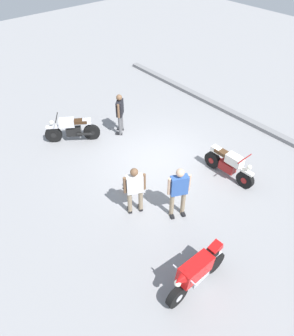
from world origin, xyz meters
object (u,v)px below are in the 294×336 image
motorcycle_red_sportbike (197,271)px  traffic_cone (130,183)px  person_in_black_shirt (120,112)px  person_in_blue_shirt (179,189)px  motorcycle_silver_cruiser (72,129)px  motorcycle_cream_vintage (229,165)px  person_in_white_shirt (135,188)px

motorcycle_red_sportbike → traffic_cone: bearing=-105.4°
person_in_black_shirt → person_in_blue_shirt: 4.72m
motorcycle_silver_cruiser → person_in_blue_shirt: 5.33m
person_in_black_shirt → person_in_blue_shirt: (4.53, -1.32, 0.07)m
motorcycle_cream_vintage → person_in_black_shirt: (-4.43, -1.18, 0.47)m
motorcycle_silver_cruiser → motorcycle_cream_vintage: 5.94m
person_in_black_shirt → traffic_cone: size_ratio=3.16×
person_in_blue_shirt → traffic_cone: 1.95m
motorcycle_red_sportbike → motorcycle_cream_vintage: bearing=-153.9°
person_in_blue_shirt → person_in_black_shirt: bearing=-170.1°
motorcycle_silver_cruiser → person_in_black_shirt: (0.75, 1.73, 0.43)m
person_in_white_shirt → motorcycle_cream_vintage: bearing=-77.7°
motorcycle_silver_cruiser → traffic_cone: size_ratio=3.41×
person_in_blue_shirt → traffic_cone: (-1.74, -0.42, -0.76)m
motorcycle_silver_cruiser → person_in_black_shirt: 1.93m
motorcycle_silver_cruiser → motorcycle_red_sportbike: motorcycle_red_sportbike is taller
person_in_white_shirt → motorcycle_red_sportbike: bearing=-162.7°
motorcycle_red_sportbike → person_in_black_shirt: bearing=-114.1°
motorcycle_red_sportbike → traffic_cone: motorcycle_red_sportbike is taller
traffic_cone → person_in_white_shirt: bearing=-28.1°
motorcycle_cream_vintage → traffic_cone: size_ratio=3.68×
motorcycle_silver_cruiser → person_in_white_shirt: size_ratio=1.07×
motorcycle_silver_cruiser → person_in_white_shirt: (4.40, -0.47, 0.45)m
person_in_blue_shirt → motorcycle_red_sportbike: bearing=-7.4°
motorcycle_cream_vintage → traffic_cone: bearing=-120.4°
motorcycle_cream_vintage → person_in_black_shirt: size_ratio=1.17×
motorcycle_red_sportbike → person_in_black_shirt: 6.98m
motorcycle_red_sportbike → person_in_blue_shirt: (-1.93, 1.28, 0.43)m
motorcycle_cream_vintage → traffic_cone: 3.35m
person_in_black_shirt → motorcycle_cream_vintage: bearing=152.2°
person_in_white_shirt → person_in_blue_shirt: (0.88, 0.88, 0.05)m
person_in_black_shirt → motorcycle_red_sportbike: bearing=115.5°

